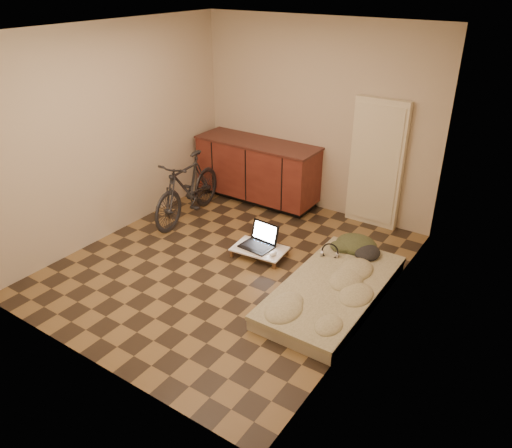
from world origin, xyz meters
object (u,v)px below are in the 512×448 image
Objects in this scene: futon at (333,291)px; laptop at (259,242)px; lap_desk at (260,249)px; bicycle at (187,185)px.

futon is 4.71× the size of laptop.
laptop is at bearing 121.04° from lap_desk.
bicycle is at bearing 166.38° from futon.
bicycle is 1.48m from lap_desk.
bicycle is at bearing 161.47° from lap_desk.
bicycle is 0.80× the size of futon.
lap_desk is at bearing 165.65° from futon.
laptop is at bearing -18.05° from bicycle.
futon is at bearing -11.65° from laptop.
laptop is (1.35, -0.26, -0.34)m from bicycle.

